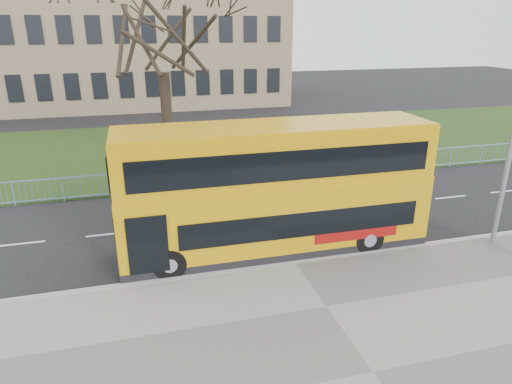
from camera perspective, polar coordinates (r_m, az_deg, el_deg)
The scene contains 8 objects.
ground at distance 16.50m, azimuth 3.03°, elevation -6.58°, with size 120.00×120.00×0.00m, color black.
pavement at distance 11.34m, azimuth 14.38°, elevation -21.18°, with size 80.00×10.50×0.12m, color slate.
kerb at distance 15.18m, azimuth 4.86°, elevation -8.89°, with size 80.00×0.20×0.14m, color #979799.
grass_verge at distance 29.59m, azimuth -5.58°, elevation 5.70°, with size 80.00×15.40×0.08m, color #1F3513.
guard_railing at distance 22.19m, azimuth -2.21°, elevation 2.16°, with size 40.00×0.12×1.10m, color #7CB2DD, non-canonical shape.
bare_tree at distance 24.06m, azimuth -11.61°, elevation 16.73°, with size 8.46×8.46×12.08m, color black, non-canonical shape.
civic_building at distance 48.97m, azimuth -16.42°, elevation 19.01°, with size 30.00×15.00×14.00m, color #8C7559.
yellow_bus at distance 15.28m, azimuth 2.46°, elevation 0.74°, with size 10.43×2.57×4.36m.
Camera 1 is at (-4.67, -13.96, 7.46)m, focal length 32.00 mm.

